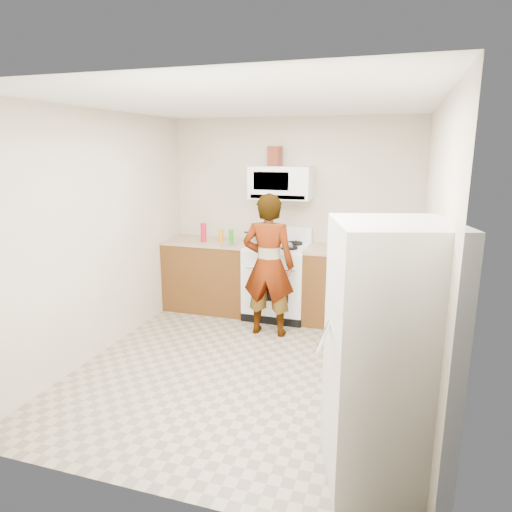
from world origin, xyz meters
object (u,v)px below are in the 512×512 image
at_px(gas_range, 277,279).
at_px(person, 268,265).
at_px(microwave, 281,183).
at_px(fridge, 387,356).
at_px(kettle, 352,239).
at_px(saucepan, 262,236).

bearing_deg(gas_range, person, -85.38).
bearing_deg(microwave, fridge, -63.13).
xyz_separation_m(microwave, kettle, (0.89, 0.01, -0.66)).
bearing_deg(person, kettle, -141.16).
height_order(person, saucepan, person).
xyz_separation_m(person, saucepan, (-0.28, 0.69, 0.19)).
bearing_deg(fridge, kettle, 84.28).
bearing_deg(person, saucepan, -69.87).
relative_size(microwave, kettle, 3.77).
bearing_deg(microwave, kettle, 0.84).
bearing_deg(kettle, gas_range, 171.29).
bearing_deg(kettle, fridge, -97.13).
height_order(gas_range, kettle, kettle).
distance_m(fridge, saucepan, 3.22).
height_order(person, fridge, fridge).
xyz_separation_m(kettle, saucepan, (-1.13, -0.04, -0.02)).
distance_m(kettle, saucepan, 1.13).
distance_m(person, kettle, 1.14).
bearing_deg(gas_range, microwave, 90.00).
xyz_separation_m(person, kettle, (0.84, 0.73, 0.21)).
xyz_separation_m(fridge, saucepan, (-1.65, 2.76, 0.16)).
bearing_deg(microwave, person, -86.20).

